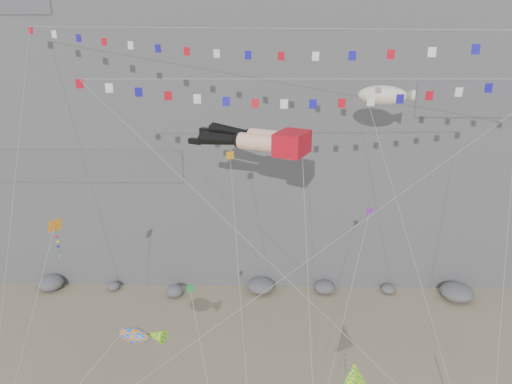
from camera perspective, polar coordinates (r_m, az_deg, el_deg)
cliff at (r=56.48m, az=0.81°, el=19.77°), size 80.00×28.00×50.00m
talus_boulders at (r=47.84m, az=0.56°, el=-10.68°), size 60.00×3.00×1.20m
legs_kite at (r=32.98m, az=0.45°, el=5.99°), size 8.35×18.99×22.59m
flag_banner_upper at (r=33.12m, az=0.94°, el=18.16°), size 36.09×20.16×31.14m
flag_banner_lower at (r=30.22m, az=5.00°, el=12.68°), size 25.99×8.70×25.07m
harlequin_kite at (r=32.60m, az=-22.02°, el=-3.69°), size 3.47×7.90×14.57m
fish_windsock at (r=31.21m, az=-13.79°, el=-15.65°), size 8.89×5.06×10.62m
delta_kite at (r=30.24m, az=11.12°, el=-20.50°), size 4.56×6.11×8.19m
blimp_windsock at (r=38.15m, az=14.26°, el=10.61°), size 5.94×16.20×24.55m
small_kite_a at (r=34.68m, az=-2.94°, el=3.67°), size 2.77×15.54×21.50m
small_kite_b at (r=32.97m, az=12.68°, el=-2.93°), size 5.28×10.77×16.87m
small_kite_c at (r=30.24m, az=-7.45°, el=-11.31°), size 3.73×8.95×12.88m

